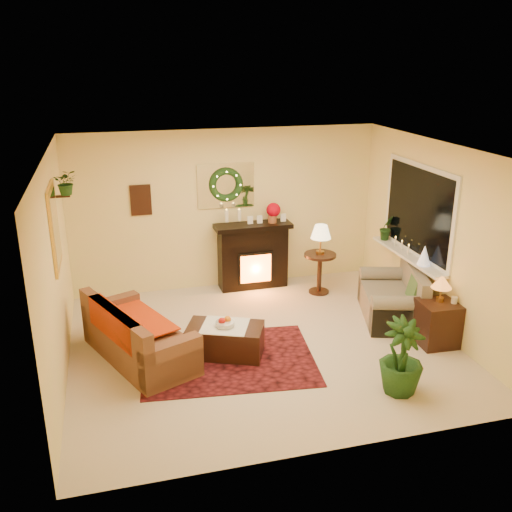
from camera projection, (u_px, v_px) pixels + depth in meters
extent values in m
plane|color=beige|center=(263.00, 345.00, 7.64)|extent=(5.00, 5.00, 0.00)
plane|color=white|center=(264.00, 151.00, 6.77)|extent=(5.00, 5.00, 0.00)
plane|color=#EFD88C|center=(226.00, 210.00, 9.26)|extent=(5.00, 5.00, 0.00)
plane|color=#EFD88C|center=(330.00, 333.00, 5.16)|extent=(5.00, 5.00, 0.00)
plane|color=#EFD88C|center=(56.00, 272.00, 6.60)|extent=(4.50, 4.50, 0.00)
plane|color=#EFD88C|center=(438.00, 238.00, 7.81)|extent=(4.50, 4.50, 0.00)
cube|color=maroon|center=(229.00, 359.00, 7.28)|extent=(2.33, 1.85, 0.01)
cube|color=#3B2712|center=(139.00, 327.00, 7.19)|extent=(1.42, 1.94, 0.76)
cube|color=red|center=(133.00, 320.00, 7.32)|extent=(0.72, 1.17, 0.02)
cube|color=black|center=(253.00, 255.00, 9.41)|extent=(1.12, 0.37, 1.02)
sphere|color=#B80013|center=(273.00, 210.00, 9.24)|extent=(0.23, 0.23, 0.23)
cylinder|color=beige|center=(227.00, 216.00, 9.05)|extent=(0.06, 0.06, 0.19)
cylinder|color=white|center=(239.00, 215.00, 9.09)|extent=(0.06, 0.06, 0.18)
cube|color=white|center=(226.00, 186.00, 9.10)|extent=(0.92, 0.02, 0.72)
torus|color=#194719|center=(226.00, 185.00, 9.06)|extent=(0.55, 0.11, 0.55)
cube|color=#381E11|center=(141.00, 200.00, 8.83)|extent=(0.32, 0.03, 0.48)
cube|color=gold|center=(54.00, 228.00, 6.73)|extent=(0.03, 0.84, 1.00)
imported|color=#194719|center=(68.00, 194.00, 7.37)|extent=(0.33, 0.28, 0.36)
cube|color=slate|center=(392.00, 291.00, 8.32)|extent=(1.13, 1.51, 0.78)
cube|color=white|center=(419.00, 211.00, 8.23)|extent=(0.03, 1.86, 1.36)
cube|color=black|center=(418.00, 211.00, 8.22)|extent=(0.02, 1.70, 1.22)
cube|color=white|center=(408.00, 256.00, 8.43)|extent=(0.22, 1.86, 0.04)
cone|color=white|center=(424.00, 255.00, 7.94)|extent=(0.19, 0.19, 0.28)
imported|color=#1F4621|center=(387.00, 228.00, 9.02)|extent=(0.29, 0.23, 0.52)
cylinder|color=#4E2716|center=(319.00, 274.00, 9.23)|extent=(0.68, 0.68, 0.67)
cone|color=#FFEAA7|center=(321.00, 241.00, 9.04)|extent=(0.32, 0.32, 0.50)
cube|color=#491E12|center=(437.00, 325.00, 7.60)|extent=(0.51, 0.51, 0.60)
cone|color=#FBA912|center=(441.00, 291.00, 7.48)|extent=(0.27, 0.27, 0.40)
cube|color=#562A15|center=(225.00, 340.00, 7.34)|extent=(1.09, 0.86, 0.40)
cylinder|color=#BBBAB4|center=(225.00, 324.00, 7.24)|extent=(0.24, 0.24, 0.06)
imported|color=black|center=(402.00, 357.00, 6.45)|extent=(1.79, 1.79, 2.68)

